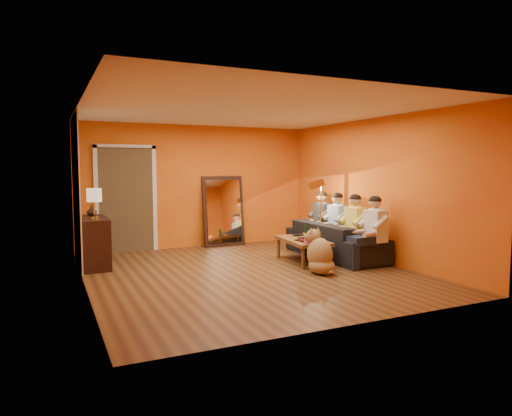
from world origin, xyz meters
name	(u,v)px	position (x,y,z in m)	size (l,w,h in m)	color
room_shell	(240,192)	(0.00, 0.37, 1.30)	(5.00, 5.50, 2.60)	brown
white_accent	(76,191)	(-2.48, 1.75, 1.30)	(0.02, 1.90, 2.58)	white
doorway_recess	(125,200)	(-1.50, 2.83, 1.05)	(1.06, 0.30, 2.10)	#3F2D19
door_jamb_left	(96,201)	(-2.07, 2.71, 1.05)	(0.08, 0.06, 2.20)	white
door_jamb_right	(155,199)	(-0.93, 2.71, 1.05)	(0.08, 0.06, 2.20)	white
door_header	(125,147)	(-1.50, 2.71, 2.12)	(1.22, 0.06, 0.08)	white
mirror_frame	(223,211)	(0.55, 2.63, 0.76)	(0.92, 0.06, 1.52)	black
mirror_glass	(224,211)	(0.55, 2.59, 0.76)	(0.78, 0.02, 1.36)	white
sideboard	(94,242)	(-2.24, 1.55, 0.42)	(0.44, 1.18, 0.85)	black
table_lamp	(94,204)	(-2.24, 1.25, 1.10)	(0.24, 0.24, 0.51)	beige
sofa	(335,240)	(2.00, 0.48, 0.33)	(0.89, 2.27, 0.66)	black
coffee_table	(303,251)	(1.21, 0.34, 0.21)	(0.62, 1.22, 0.42)	brown
floor_lamp	(321,218)	(1.91, 0.84, 0.72)	(0.30, 0.24, 1.44)	gold
dog	(320,251)	(1.00, -0.53, 0.37)	(0.40, 0.62, 0.74)	#996945
person_far_left	(375,232)	(2.13, -0.52, 0.61)	(0.70, 0.44, 1.22)	beige
person_mid_left	(355,228)	(2.13, 0.03, 0.61)	(0.70, 0.44, 1.22)	#DBC849
person_mid_right	(338,224)	(2.13, 0.58, 0.61)	(0.70, 0.44, 1.22)	#839ECB
person_far_right	(322,221)	(2.13, 1.13, 0.61)	(0.70, 0.44, 1.22)	#333338
fruit_bowl	(311,239)	(1.11, -0.11, 0.50)	(0.26, 0.26, 0.16)	#CA4787
wine_bottle	(307,231)	(1.26, 0.29, 0.58)	(0.07, 0.07, 0.31)	black
tumbler	(305,235)	(1.33, 0.46, 0.47)	(0.10, 0.10, 0.09)	#B27F3F
laptop	(302,235)	(1.39, 0.69, 0.43)	(0.34, 0.22, 0.03)	black
book_lower	(300,241)	(1.03, 0.14, 0.43)	(0.18, 0.24, 0.02)	black
book_mid	(300,239)	(1.04, 0.15, 0.45)	(0.18, 0.24, 0.02)	red
book_upper	(300,239)	(1.03, 0.13, 0.47)	(0.15, 0.20, 0.02)	black
vase	(92,211)	(-2.24, 1.80, 0.94)	(0.17, 0.17, 0.18)	black
flowers	(91,197)	(-2.24, 1.80, 1.18)	(0.17, 0.17, 0.42)	red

